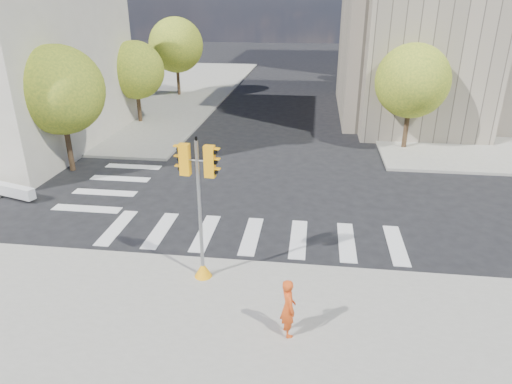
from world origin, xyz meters
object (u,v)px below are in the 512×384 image
Objects in this scene: photographer at (288,308)px; traffic_signal at (200,221)px; lamp_far at (383,43)px; lamp_near at (410,63)px.

traffic_signal is at bearing 28.87° from photographer.
lamp_far reaches higher than photographer.
lamp_far is 1.75× the size of traffic_signal.
lamp_near is at bearing 70.54° from traffic_signal.
lamp_far is at bearing -31.66° from photographer.
lamp_near is 1.75× the size of traffic_signal.
lamp_near reaches higher than traffic_signal.
lamp_near and lamp_far have the same top height.
lamp_far is 36.25m from photographer.
photographer is (-6.36, -21.51, -3.60)m from lamp_near.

